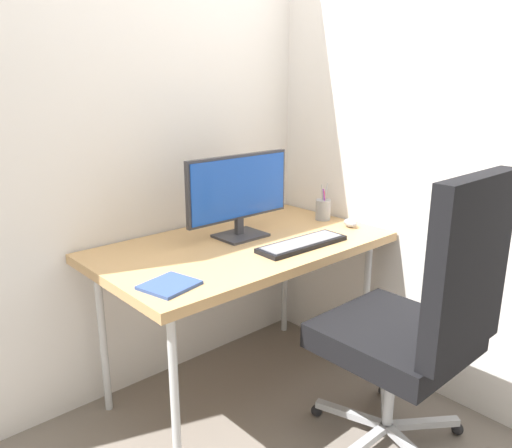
{
  "coord_description": "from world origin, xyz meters",
  "views": [
    {
      "loc": [
        -1.39,
        -1.65,
        1.45
      ],
      "look_at": [
        0.02,
        -0.07,
        0.84
      ],
      "focal_mm": 35.6,
      "sensor_mm": 36.0,
      "label": 1
    }
  ],
  "objects": [
    {
      "name": "keyboard",
      "position": [
        0.16,
        -0.21,
        0.75
      ],
      "size": [
        0.44,
        0.15,
        0.02
      ],
      "color": "black",
      "rests_on": "desk"
    },
    {
      "name": "wall_back",
      "position": [
        0.0,
        0.4,
        1.4
      ],
      "size": [
        3.14,
        0.04,
        2.8
      ],
      "primitive_type": "cube",
      "color": "white",
      "rests_on": "ground_plane"
    },
    {
      "name": "monitor",
      "position": [
        0.05,
        0.08,
        0.95
      ],
      "size": [
        0.56,
        0.17,
        0.38
      ],
      "color": "#333338",
      "rests_on": "desk"
    },
    {
      "name": "pen_holder",
      "position": [
        0.56,
        0.01,
        0.8
      ],
      "size": [
        0.08,
        0.08,
        0.19
      ],
      "color": "#9EA0A5",
      "rests_on": "desk"
    },
    {
      "name": "office_chair",
      "position": [
        0.2,
        -0.78,
        0.6
      ],
      "size": [
        0.62,
        0.64,
        1.15
      ],
      "color": "black",
      "rests_on": "ground_plane"
    },
    {
      "name": "wall_side_right",
      "position": [
        0.68,
        -0.27,
        1.4
      ],
      "size": [
        0.04,
        2.58,
        2.8
      ],
      "primitive_type": "cube",
      "color": "white",
      "rests_on": "ground_plane"
    },
    {
      "name": "desk",
      "position": [
        0.0,
        0.0,
        0.7
      ],
      "size": [
        1.3,
        0.75,
        0.74
      ],
      "color": "tan",
      "rests_on": "ground_plane"
    },
    {
      "name": "ground_plane",
      "position": [
        0.0,
        0.0,
        0.0
      ],
      "size": [
        8.0,
        8.0,
        0.0
      ],
      "primitive_type": "plane",
      "color": "slate"
    },
    {
      "name": "mouse",
      "position": [
        0.56,
        -0.17,
        0.76
      ],
      "size": [
        0.07,
        0.1,
        0.04
      ],
      "primitive_type": "ellipsoid",
      "rotation": [
        0.0,
        0.0,
        -0.27
      ],
      "color": "gray",
      "rests_on": "desk"
    },
    {
      "name": "notebook",
      "position": [
        -0.51,
        -0.21,
        0.75
      ],
      "size": [
        0.21,
        0.2,
        0.01
      ],
      "primitive_type": "cube",
      "rotation": [
        0.0,
        0.0,
        0.22
      ],
      "color": "#334C8C",
      "rests_on": "desk"
    }
  ]
}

